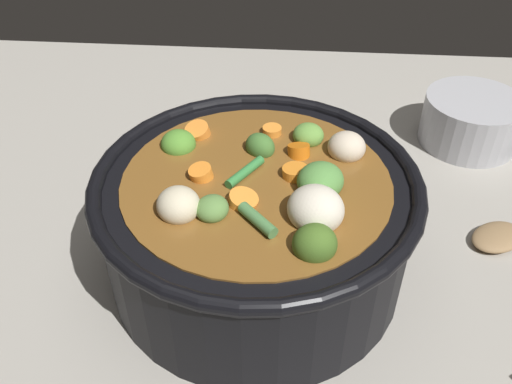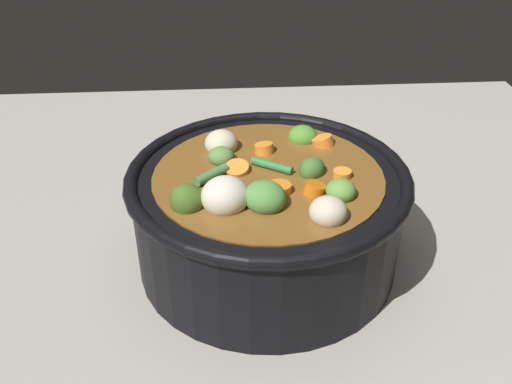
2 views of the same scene
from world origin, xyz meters
name	(u,v)px [view 1 (image 1 of 2)]	position (x,y,z in m)	size (l,w,h in m)	color
ground_plane	(256,267)	(0.00, 0.00, 0.00)	(1.10, 1.10, 0.00)	#9E998E
cooking_pot	(257,221)	(0.00, 0.00, 0.07)	(0.32, 0.32, 0.15)	black
small_saucepan	(474,121)	(0.27, -0.28, 0.04)	(0.18, 0.22, 0.07)	#ADADB2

